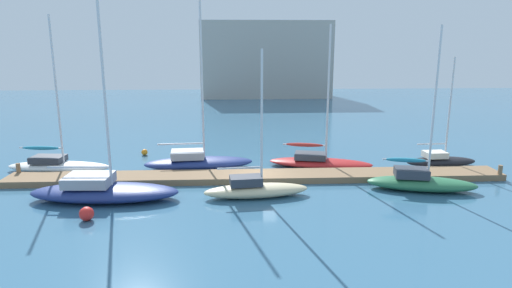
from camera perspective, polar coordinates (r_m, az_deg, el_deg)
name	(u,v)px	position (r m, az deg, el deg)	size (l,w,h in m)	color
ground_plane	(257,179)	(29.32, 0.19, -4.69)	(120.00, 120.00, 0.00)	#386684
dock_pier	(257,176)	(29.26, 0.19, -4.30)	(33.15, 2.31, 0.42)	#846647
dock_piling_near_end	(19,171)	(33.51, -28.78, -3.13)	(0.28, 0.28, 1.06)	#846647
dock_piling_far_end	(500,173)	(33.22, 29.44, -3.34)	(0.28, 0.28, 1.06)	#846647
sailboat_0	(57,164)	(34.18, -24.69, -2.42)	(7.60, 2.81, 10.85)	white
sailboat_1	(103,190)	(26.94, -19.51, -5.71)	(8.74, 3.25, 12.39)	navy
sailboat_2	(198,161)	(31.97, -7.70, -2.19)	(8.06, 3.08, 13.07)	navy
sailboat_3	(255,188)	(25.91, -0.11, -5.84)	(6.41, 2.33, 8.68)	beige
sailboat_4	(319,161)	(32.42, 8.29, -2.19)	(7.88, 3.83, 10.28)	#B21E1E
sailboat_5	(420,181)	(28.94, 20.81, -4.56)	(6.90, 3.34, 10.02)	#2D7047
sailboat_6	(440,160)	(35.16, 23.11, -1.93)	(5.35, 1.92, 8.06)	black
mooring_buoy_orange	(145,152)	(36.72, -14.47, -1.05)	(0.51, 0.51, 0.51)	orange
mooring_buoy_red	(87,214)	(24.27, -21.41, -8.55)	(0.74, 0.74, 0.74)	red
harbor_building_distant	(266,59)	(75.80, 1.28, 11.07)	(21.91, 8.04, 12.69)	#ADA89E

